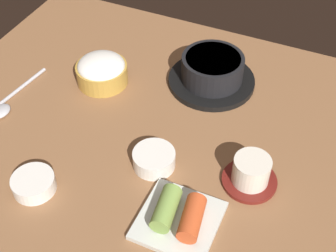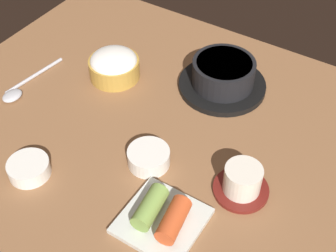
# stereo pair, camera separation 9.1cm
# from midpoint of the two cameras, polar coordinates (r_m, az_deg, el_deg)

# --- Properties ---
(dining_table) EXTENTS (1.00, 0.76, 0.02)m
(dining_table) POSITION_cam_midpoint_polar(r_m,az_deg,el_deg) (0.96, 2.34, -0.64)
(dining_table) COLOR brown
(dining_table) RESTS_ON ground
(stone_pot) EXTENTS (0.19, 0.19, 0.07)m
(stone_pot) POSITION_cam_midpoint_polar(r_m,az_deg,el_deg) (1.03, 9.27, 5.94)
(stone_pot) COLOR black
(stone_pot) RESTS_ON dining_table
(rice_bowl) EXTENTS (0.11, 0.11, 0.06)m
(rice_bowl) POSITION_cam_midpoint_polar(r_m,az_deg,el_deg) (1.05, -4.16, 7.34)
(rice_bowl) COLOR #B78C38
(rice_bowl) RESTS_ON dining_table
(tea_cup_with_saucer) EXTENTS (0.10, 0.10, 0.06)m
(tea_cup_with_saucer) POSITION_cam_midpoint_polar(r_m,az_deg,el_deg) (0.84, 12.16, -6.83)
(tea_cup_with_saucer) COLOR maroon
(tea_cup_with_saucer) RESTS_ON dining_table
(banchan_cup_center) EXTENTS (0.08, 0.08, 0.03)m
(banchan_cup_center) POSITION_cam_midpoint_polar(r_m,az_deg,el_deg) (0.87, 0.60, -3.96)
(banchan_cup_center) COLOR white
(banchan_cup_center) RESTS_ON dining_table
(kimchi_plate) EXTENTS (0.13, 0.13, 0.04)m
(kimchi_plate) POSITION_cam_midpoint_polar(r_m,az_deg,el_deg) (0.79, 2.57, -11.25)
(kimchi_plate) COLOR silver
(kimchi_plate) RESTS_ON dining_table
(side_bowl_near) EXTENTS (0.08, 0.08, 0.03)m
(side_bowl_near) POSITION_cam_midpoint_polar(r_m,az_deg,el_deg) (0.88, -13.87, -5.16)
(side_bowl_near) COLOR white
(side_bowl_near) RESTS_ON dining_table
(spoon) EXTENTS (0.04, 0.18, 0.01)m
(spoon) POSITION_cam_midpoint_polar(r_m,az_deg,el_deg) (1.06, -15.39, 4.28)
(spoon) COLOR #B7B7BC
(spoon) RESTS_ON dining_table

